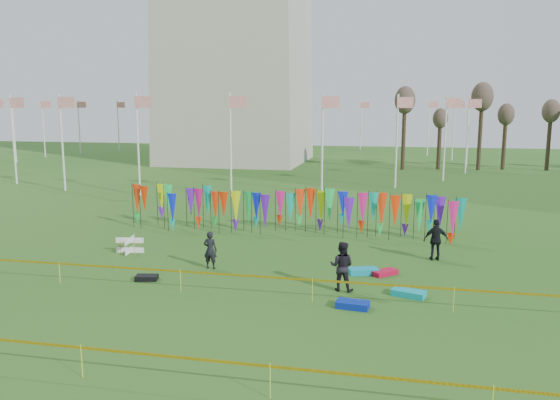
% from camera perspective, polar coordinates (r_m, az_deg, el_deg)
% --- Properties ---
extents(ground, '(160.00, 160.00, 0.00)m').
position_cam_1_polar(ground, '(21.46, -4.16, -9.07)').
color(ground, '#214E16').
rests_on(ground, ground).
extents(flagpole_ring, '(57.40, 56.16, 8.00)m').
position_cam_1_polar(flagpole_ring, '(70.38, -4.37, 7.27)').
color(flagpole_ring, silver).
rests_on(flagpole_ring, ground).
extents(banner_row, '(18.64, 0.64, 2.38)m').
position_cam_1_polar(banner_row, '(29.79, 1.26, -0.76)').
color(banner_row, black).
rests_on(banner_row, ground).
extents(caution_tape_near, '(26.00, 0.02, 0.90)m').
position_cam_1_polar(caution_tape_near, '(20.33, -5.61, -7.86)').
color(caution_tape_near, '#DCB504').
rests_on(caution_tape_near, ground).
extents(caution_tape_far, '(26.00, 0.02, 0.90)m').
position_cam_1_polar(caution_tape_far, '(14.50, -13.89, -15.50)').
color(caution_tape_far, '#DCB504').
rests_on(caution_tape_far, ground).
extents(box_kite, '(0.69, 0.69, 0.77)m').
position_cam_1_polar(box_kite, '(27.11, -15.42, -4.57)').
color(box_kite, red).
rests_on(box_kite, ground).
extents(person_left, '(0.61, 0.45, 1.64)m').
position_cam_1_polar(person_left, '(23.77, -7.30, -5.19)').
color(person_left, black).
rests_on(person_left, ground).
extents(person_mid, '(0.99, 0.68, 1.90)m').
position_cam_1_polar(person_mid, '(20.90, 6.47, -6.89)').
color(person_mid, black).
rests_on(person_mid, ground).
extents(person_right, '(1.20, 0.80, 1.90)m').
position_cam_1_polar(person_right, '(25.79, 15.99, -4.02)').
color(person_right, black).
rests_on(person_right, ground).
extents(kite_bag_turquoise, '(1.34, 0.96, 0.24)m').
position_cam_1_polar(kite_bag_turquoise, '(23.25, 8.69, -7.36)').
color(kite_bag_turquoise, '#0B91AF').
rests_on(kite_bag_turquoise, ground).
extents(kite_bag_blue, '(1.18, 0.72, 0.24)m').
position_cam_1_polar(kite_bag_blue, '(19.45, 7.60, -10.77)').
color(kite_bag_blue, '#09249E').
rests_on(kite_bag_blue, ground).
extents(kite_bag_red, '(1.14, 1.13, 0.20)m').
position_cam_1_polar(kite_bag_red, '(23.28, 10.88, -7.45)').
color(kite_bag_red, '#B10B2D').
rests_on(kite_bag_red, ground).
extents(kite_bag_black, '(0.95, 0.65, 0.20)m').
position_cam_1_polar(kite_bag_black, '(22.85, -13.76, -7.89)').
color(kite_bag_black, black).
rests_on(kite_bag_black, ground).
extents(kite_bag_teal, '(1.33, 0.93, 0.23)m').
position_cam_1_polar(kite_bag_teal, '(20.94, 13.28, -9.46)').
color(kite_bag_teal, '#0C9DAB').
rests_on(kite_bag_teal, ground).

